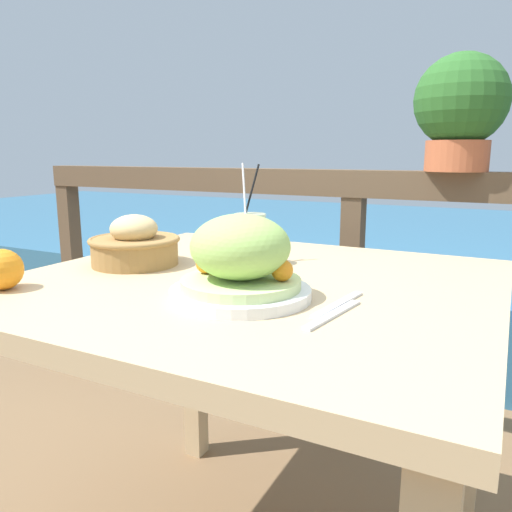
{
  "coord_description": "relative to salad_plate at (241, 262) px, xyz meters",
  "views": [
    {
      "loc": [
        0.49,
        -0.92,
        1.04
      ],
      "look_at": [
        0.03,
        -0.04,
        0.84
      ],
      "focal_mm": 35.0,
      "sensor_mm": 36.0,
      "label": 1
    }
  ],
  "objects": [
    {
      "name": "salad_plate",
      "position": [
        0.0,
        0.0,
        0.0
      ],
      "size": [
        0.26,
        0.26,
        0.16
      ],
      "color": "white",
      "rests_on": "patio_table"
    },
    {
      "name": "knife",
      "position": [
        0.19,
        -0.02,
        -0.07
      ],
      "size": [
        0.04,
        0.18,
        0.0
      ],
      "color": "silver",
      "rests_on": "patio_table"
    },
    {
      "name": "drink_glass",
      "position": [
        -0.12,
        0.27,
        -0.01
      ],
      "size": [
        0.08,
        0.08,
        0.24
      ],
      "color": "beige",
      "rests_on": "patio_table"
    },
    {
      "name": "patio_table",
      "position": [
        -0.05,
        0.14,
        -0.18
      ],
      "size": [
        0.99,
        0.92,
        0.78
      ],
      "color": "tan",
      "rests_on": "ground_plane"
    },
    {
      "name": "potted_plant",
      "position": [
        0.27,
        0.88,
        0.33
      ],
      "size": [
        0.28,
        0.28,
        0.35
      ],
      "color": "#B75B38",
      "rests_on": "railing_fence"
    },
    {
      "name": "orange_near_basket",
      "position": [
        -0.45,
        -0.16,
        -0.03
      ],
      "size": [
        0.08,
        0.08,
        0.08
      ],
      "color": "orange",
      "rests_on": "patio_table"
    },
    {
      "name": "railing_fence",
      "position": [
        -0.05,
        0.88,
        -0.1
      ],
      "size": [
        2.8,
        0.08,
        0.99
      ],
      "color": "brown",
      "rests_on": "ground_plane"
    },
    {
      "name": "fork",
      "position": [
        0.18,
        0.04,
        -0.07
      ],
      "size": [
        0.04,
        0.18,
        0.0
      ],
      "color": "silver",
      "rests_on": "patio_table"
    },
    {
      "name": "sea_backdrop",
      "position": [
        -0.05,
        3.38,
        -0.63
      ],
      "size": [
        12.0,
        4.0,
        0.42
      ],
      "color": "teal",
      "rests_on": "ground_plane"
    },
    {
      "name": "bread_basket",
      "position": [
        -0.37,
        0.13,
        -0.02
      ],
      "size": [
        0.22,
        0.22,
        0.12
      ],
      "color": "olive",
      "rests_on": "patio_table"
    }
  ]
}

